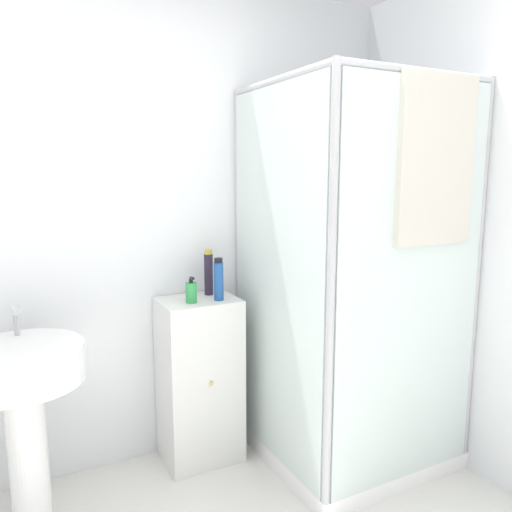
# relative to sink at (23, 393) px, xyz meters

# --- Properties ---
(wall_back) EXTENTS (6.40, 0.06, 2.50)m
(wall_back) POSITION_rel_sink_xyz_m (0.37, 0.36, 0.63)
(wall_back) COLOR silver
(wall_back) RESTS_ON ground_plane
(shower_enclosure) EXTENTS (0.91, 0.94, 1.96)m
(shower_enclosure) POSITION_rel_sink_xyz_m (1.53, -0.21, -0.07)
(shower_enclosure) COLOR white
(shower_enclosure) RESTS_ON ground_plane
(vanity_cabinet) EXTENTS (0.40, 0.33, 0.88)m
(vanity_cabinet) POSITION_rel_sink_xyz_m (0.85, 0.17, -0.18)
(vanity_cabinet) COLOR silver
(vanity_cabinet) RESTS_ON ground_plane
(sink) EXTENTS (0.51, 0.51, 0.95)m
(sink) POSITION_rel_sink_xyz_m (0.00, 0.00, 0.00)
(sink) COLOR white
(sink) RESTS_ON ground_plane
(soap_dispenser) EXTENTS (0.06, 0.06, 0.13)m
(soap_dispenser) POSITION_rel_sink_xyz_m (0.79, 0.12, 0.32)
(soap_dispenser) COLOR green
(soap_dispenser) RESTS_ON vanity_cabinet
(shampoo_bottle_tall_black) EXTENTS (0.05, 0.05, 0.24)m
(shampoo_bottle_tall_black) POSITION_rel_sink_xyz_m (0.93, 0.24, 0.38)
(shampoo_bottle_tall_black) COLOR #281E33
(shampoo_bottle_tall_black) RESTS_ON vanity_cabinet
(shampoo_bottle_blue) EXTENTS (0.05, 0.05, 0.22)m
(shampoo_bottle_blue) POSITION_rel_sink_xyz_m (0.93, 0.10, 0.37)
(shampoo_bottle_blue) COLOR #1E4C93
(shampoo_bottle_blue) RESTS_ON vanity_cabinet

